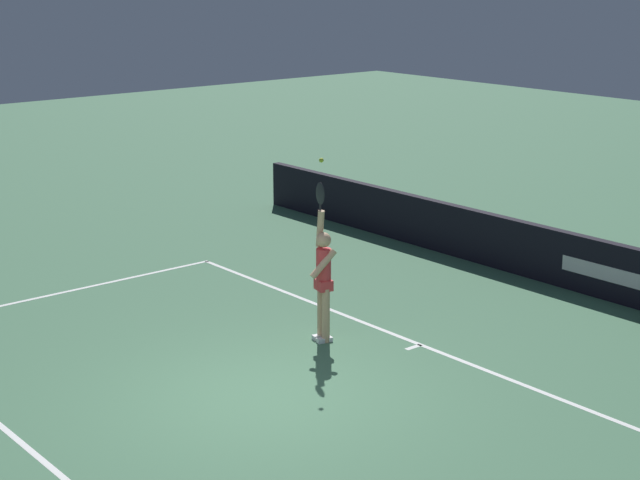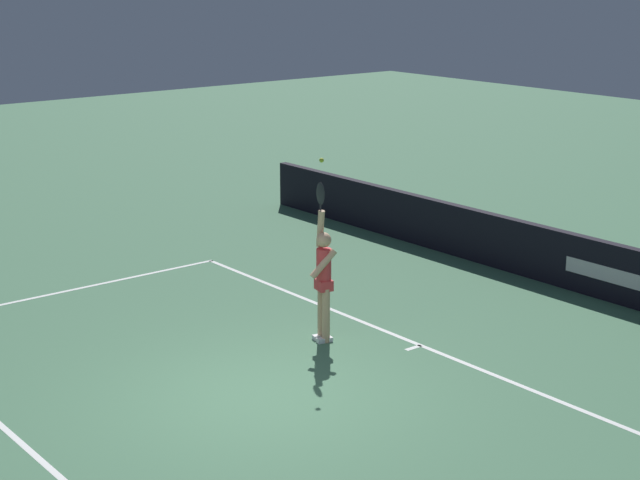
% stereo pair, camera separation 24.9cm
% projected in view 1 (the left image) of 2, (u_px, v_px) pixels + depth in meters
% --- Properties ---
extents(ground_plane, '(60.00, 60.00, 0.00)m').
position_uv_depth(ground_plane, '(265.00, 396.00, 13.36)').
color(ground_plane, '#447351').
extents(court_lines, '(11.59, 6.04, 0.00)m').
position_uv_depth(court_lines, '(263.00, 397.00, 13.34)').
color(court_lines, white).
rests_on(court_lines, ground).
extents(back_wall, '(17.44, 0.19, 1.00)m').
position_uv_depth(back_wall, '(584.00, 264.00, 17.49)').
color(back_wall, black).
rests_on(back_wall, ground).
extents(tennis_player, '(0.46, 0.44, 2.44)m').
position_uv_depth(tennis_player, '(323.00, 277.00, 15.09)').
color(tennis_player, tan).
rests_on(tennis_player, ground).
extents(tennis_ball, '(0.07, 0.07, 0.07)m').
position_uv_depth(tennis_ball, '(321.00, 160.00, 14.61)').
color(tennis_ball, '#C5DC32').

